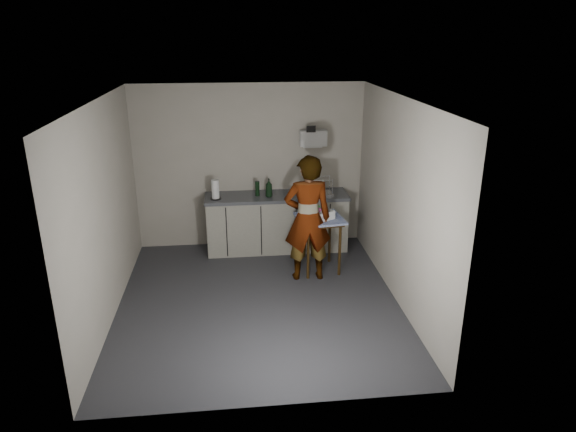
{
  "coord_description": "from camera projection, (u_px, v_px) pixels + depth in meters",
  "views": [
    {
      "loc": [
        -0.28,
        -5.93,
        3.35
      ],
      "look_at": [
        0.44,
        0.45,
        1.01
      ],
      "focal_mm": 32.0,
      "sensor_mm": 36.0,
      "label": 1
    }
  ],
  "objects": [
    {
      "name": "soda_can",
      "position": [
        269.0,
        191.0,
        8.0
      ],
      "size": [
        0.07,
        0.07,
        0.13
      ],
      "primitive_type": "cylinder",
      "color": "red",
      "rests_on": "kitchen_counter"
    },
    {
      "name": "bakery_box",
      "position": [
        319.0,
        211.0,
        7.28
      ],
      "size": [
        0.42,
        0.42,
        0.43
      ],
      "rotation": [
        0.0,
        0.0,
        0.48
      ],
      "color": "white",
      "rests_on": "side_table"
    },
    {
      "name": "wall_right",
      "position": [
        399.0,
        202.0,
        6.46
      ],
      "size": [
        0.02,
        4.0,
        2.6
      ],
      "primitive_type": "cube",
      "color": "#B5AF9D",
      "rests_on": "ground"
    },
    {
      "name": "kitchen_counter",
      "position": [
        277.0,
        224.0,
        8.2
      ],
      "size": [
        2.24,
        0.62,
        0.91
      ],
      "color": "black",
      "rests_on": "ground"
    },
    {
      "name": "wall_shelf",
      "position": [
        313.0,
        138.0,
        8.02
      ],
      "size": [
        0.42,
        0.18,
        0.37
      ],
      "color": "white",
      "rests_on": "ground"
    },
    {
      "name": "ceiling",
      "position": [
        254.0,
        100.0,
        5.83
      ],
      "size": [
        3.6,
        4.0,
        0.01
      ],
      "primitive_type": "cube",
      "color": "silver",
      "rests_on": "wall_back"
    },
    {
      "name": "dish_rack",
      "position": [
        320.0,
        190.0,
        8.06
      ],
      "size": [
        0.38,
        0.28,
        0.26
      ],
      "color": "silver",
      "rests_on": "kitchen_counter"
    },
    {
      "name": "ground",
      "position": [
        259.0,
        301.0,
        6.72
      ],
      "size": [
        4.0,
        4.0,
        0.0
      ],
      "primitive_type": "plane",
      "color": "#2D2D32",
      "rests_on": "ground"
    },
    {
      "name": "wall_back",
      "position": [
        250.0,
        167.0,
        8.13
      ],
      "size": [
        3.6,
        0.02,
        2.6
      ],
      "primitive_type": "cube",
      "color": "#B5AF9D",
      "rests_on": "ground"
    },
    {
      "name": "standing_man",
      "position": [
        308.0,
        219.0,
        7.06
      ],
      "size": [
        0.66,
        0.43,
        1.79
      ],
      "primitive_type": "imported",
      "rotation": [
        0.0,
        0.0,
        3.15
      ],
      "color": "#B2A593",
      "rests_on": "ground"
    },
    {
      "name": "side_table",
      "position": [
        320.0,
        224.0,
        7.36
      ],
      "size": [
        0.71,
        0.71,
        0.82
      ],
      "rotation": [
        0.0,
        0.0,
        0.13
      ],
      "color": "#35220C",
      "rests_on": "ground"
    },
    {
      "name": "soap_bottle",
      "position": [
        269.0,
        188.0,
        7.9
      ],
      "size": [
        0.12,
        0.12,
        0.29
      ],
      "primitive_type": "imported",
      "rotation": [
        0.0,
        0.0,
        0.05
      ],
      "color": "black",
      "rests_on": "kitchen_counter"
    },
    {
      "name": "dark_bottle",
      "position": [
        257.0,
        189.0,
        7.95
      ],
      "size": [
        0.07,
        0.07,
        0.23
      ],
      "primitive_type": "cylinder",
      "color": "black",
      "rests_on": "kitchen_counter"
    },
    {
      "name": "wall_left",
      "position": [
        106.0,
        213.0,
        6.08
      ],
      "size": [
        0.02,
        4.0,
        2.6
      ],
      "primitive_type": "cube",
      "color": "#B5AF9D",
      "rests_on": "ground"
    },
    {
      "name": "paper_towel",
      "position": [
        215.0,
        190.0,
        7.79
      ],
      "size": [
        0.17,
        0.17,
        0.3
      ],
      "color": "black",
      "rests_on": "kitchen_counter"
    }
  ]
}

